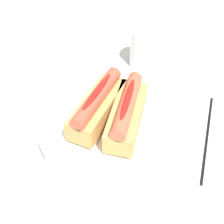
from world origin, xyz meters
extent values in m
plane|color=beige|center=(0.00, 0.00, 0.00)|extent=(2.40, 2.40, 0.00)
cylinder|color=white|center=(0.02, -0.02, 0.01)|extent=(0.27, 0.27, 0.02)
torus|color=white|center=(0.02, -0.02, 0.02)|extent=(0.27, 0.27, 0.01)
cube|color=tan|center=(0.02, -0.05, 0.05)|extent=(0.15, 0.06, 0.04)
cylinder|color=#BC563D|center=(0.02, -0.05, 0.08)|extent=(0.15, 0.03, 0.03)
ellipsoid|color=red|center=(0.02, -0.05, 0.09)|extent=(0.11, 0.02, 0.01)
cube|color=tan|center=(0.03, 0.01, 0.05)|extent=(0.16, 0.08, 0.04)
cylinder|color=#B24C38|center=(0.03, 0.01, 0.08)|extent=(0.15, 0.06, 0.03)
ellipsoid|color=red|center=(0.03, 0.01, 0.09)|extent=(0.11, 0.04, 0.01)
cylinder|color=white|center=(0.25, -0.05, 0.04)|extent=(0.07, 0.07, 0.09)
cylinder|color=silver|center=(0.25, -0.05, 0.03)|extent=(0.06, 0.06, 0.06)
cylinder|color=black|center=(0.04, -0.20, 0.00)|extent=(0.22, 0.03, 0.01)
camera|label=1|loc=(-0.36, -0.10, 0.44)|focal=50.03mm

